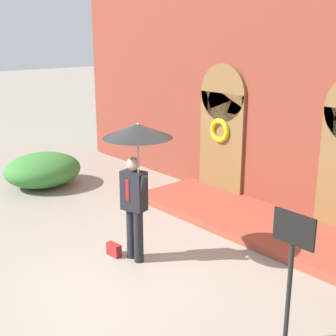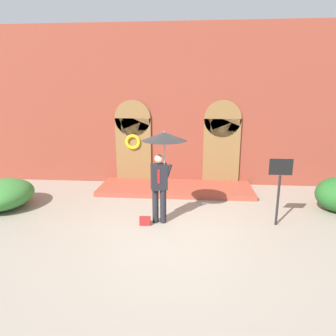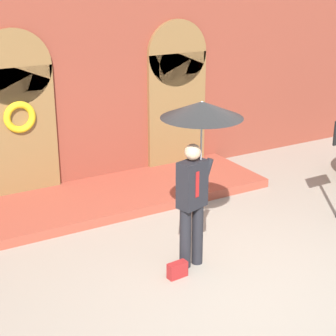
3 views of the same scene
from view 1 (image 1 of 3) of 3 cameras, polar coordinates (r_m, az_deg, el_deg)
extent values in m
plane|color=gray|center=(7.74, -5.13, -12.53)|extent=(80.00, 80.00, 0.00)
cube|color=brown|center=(9.87, 14.93, 10.40)|extent=(14.00, 0.50, 5.60)
cube|color=brown|center=(10.89, 6.51, 2.80)|extent=(1.30, 0.08, 2.40)
cylinder|color=brown|center=(10.67, 6.72, 9.08)|extent=(1.30, 0.08, 1.30)
torus|color=gold|center=(10.76, 6.31, 4.56)|extent=(0.56, 0.12, 0.56)
cube|color=#98402E|center=(9.61, 9.82, -6.22)|extent=(5.20, 1.80, 0.16)
cylinder|color=black|center=(8.00, -4.49, -7.89)|extent=(0.16, 0.16, 0.90)
cylinder|color=black|center=(7.86, -3.62, -8.35)|extent=(0.16, 0.16, 0.90)
cube|color=black|center=(7.64, -4.18, -2.78)|extent=(0.45, 0.34, 0.66)
cube|color=#A51919|center=(7.56, -4.97, -2.71)|extent=(0.06, 0.03, 0.36)
sphere|color=tan|center=(7.50, -4.25, 0.54)|extent=(0.22, 0.22, 0.22)
cylinder|color=black|center=(7.44, -3.17, -2.48)|extent=(0.22, 0.09, 0.46)
cylinder|color=gray|center=(7.41, -3.63, 0.03)|extent=(0.02, 0.02, 0.98)
cone|color=black|center=(7.27, -3.71, 4.58)|extent=(1.10, 1.10, 0.22)
cone|color=white|center=(7.27, -3.72, 4.69)|extent=(0.61, 0.60, 0.20)
cube|color=maroon|center=(8.23, -6.61, -9.86)|extent=(0.29, 0.14, 0.22)
cylinder|color=black|center=(6.06, 14.48, -14.76)|extent=(0.06, 0.06, 1.30)
cube|color=black|center=(5.67, 15.11, -7.19)|extent=(0.56, 0.03, 0.40)
ellipsoid|color=#387A33|center=(12.06, -15.01, -0.21)|extent=(1.70, 1.90, 0.82)
camera|label=2|loc=(5.79, -70.37, 0.74)|focal=32.00mm
camera|label=3|loc=(9.76, -52.17, 11.99)|focal=60.00mm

